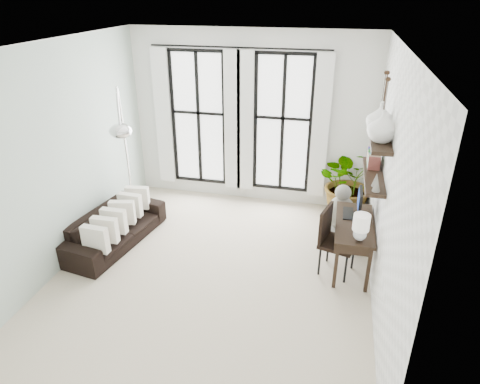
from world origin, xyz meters
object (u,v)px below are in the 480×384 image
(plant, at_px, (351,182))
(arc_lamp, at_px, (121,124))
(desk, at_px, (354,227))
(buddha, at_px, (341,215))
(desk_chair, at_px, (333,236))
(sofa, at_px, (114,228))

(plant, bearing_deg, arc_lamp, -159.46)
(desk, relative_size, buddha, 1.35)
(desk, distance_m, arc_lamp, 3.84)
(desk, bearing_deg, arc_lamp, 175.37)
(desk, distance_m, desk_chair, 0.34)
(arc_lamp, bearing_deg, desk, -4.63)
(plant, relative_size, desk_chair, 1.34)
(desk, bearing_deg, plant, 91.63)
(arc_lamp, bearing_deg, desk_chair, -7.01)
(desk_chair, height_order, buddha, desk_chair)
(sofa, bearing_deg, arc_lamp, -3.47)
(desk_chair, distance_m, arc_lamp, 3.63)
(desk, relative_size, arc_lamp, 0.51)
(plant, relative_size, arc_lamp, 0.55)
(desk, xyz_separation_m, buddha, (-0.18, 0.90, -0.31))
(arc_lamp, bearing_deg, sofa, -102.89)
(arc_lamp, bearing_deg, plant, 20.54)
(plant, bearing_deg, desk_chair, -97.89)
(desk, height_order, desk_chair, desk)
(sofa, distance_m, desk_chair, 3.47)
(sofa, relative_size, plant, 1.42)
(desk, xyz_separation_m, desk_chair, (-0.29, -0.12, -0.13))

